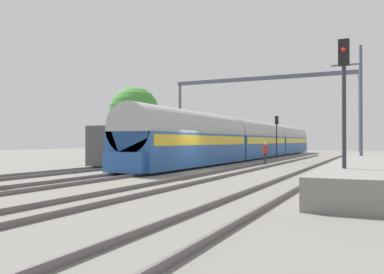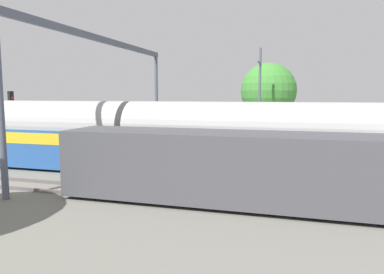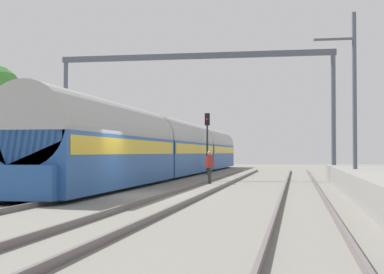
# 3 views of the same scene
# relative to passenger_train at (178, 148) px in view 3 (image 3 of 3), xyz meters

# --- Properties ---
(ground) EXTENTS (120.00, 120.00, 0.00)m
(ground) POSITION_rel_passenger_train_xyz_m (2.16, -19.62, -1.97)
(ground) COLOR slate
(track_west) EXTENTS (1.51, 60.00, 0.16)m
(track_west) POSITION_rel_passenger_train_xyz_m (-0.00, -19.62, -1.89)
(track_west) COLOR #625959
(track_west) RESTS_ON ground
(track_east) EXTENTS (1.51, 60.00, 0.16)m
(track_east) POSITION_rel_passenger_train_xyz_m (4.32, -19.62, -1.89)
(track_east) COLOR #625959
(track_east) RESTS_ON ground
(track_far_east) EXTENTS (1.52, 60.00, 0.16)m
(track_far_east) POSITION_rel_passenger_train_xyz_m (8.64, -19.62, -1.89)
(track_far_east) COLOR #625959
(track_far_east) RESTS_ON ground
(passenger_train) EXTENTS (2.93, 49.20, 3.82)m
(passenger_train) POSITION_rel_passenger_train_xyz_m (0.00, 0.00, 0.00)
(passenger_train) COLOR #28569E
(passenger_train) RESTS_ON ground
(freight_car) EXTENTS (2.80, 13.00, 2.70)m
(freight_car) POSITION_rel_passenger_train_xyz_m (-4.32, -14.28, -0.50)
(freight_car) COLOR #47474C
(freight_car) RESTS_ON ground
(person_crossing) EXTENTS (0.45, 0.46, 1.73)m
(person_crossing) POSITION_rel_passenger_train_xyz_m (3.94, -10.94, -0.94)
(person_crossing) COLOR #323232
(person_crossing) RESTS_ON ground
(railway_signal_far) EXTENTS (0.36, 0.30, 4.57)m
(railway_signal_far) POSITION_rel_passenger_train_xyz_m (1.92, 1.57, 0.98)
(railway_signal_far) COLOR #2D2D33
(railway_signal_far) RESTS_ON ground
(catenary_gantry) EXTENTS (17.35, 0.28, 7.86)m
(catenary_gantry) POSITION_rel_passenger_train_xyz_m (2.16, -5.52, 3.98)
(catenary_gantry) COLOR #515868
(catenary_gantry) RESTS_ON ground
(catenary_pole_east_mid) EXTENTS (1.90, 0.20, 8.00)m
(catenary_pole_east_mid) POSITION_rel_passenger_train_xyz_m (10.99, -14.19, 2.18)
(catenary_pole_east_mid) COLOR #515868
(catenary_pole_east_mid) RESTS_ON ground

